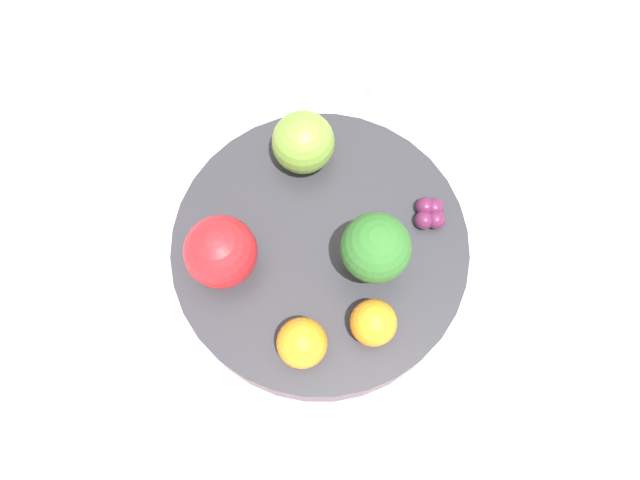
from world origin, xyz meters
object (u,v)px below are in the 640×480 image
apple_green (221,252)px  napkin (376,18)px  bowl (320,252)px  apple_red (303,142)px  broccoli (376,248)px  grape_cluster (430,213)px  orange_back (373,323)px  orange_front (302,343)px

apple_green → napkin: (-0.12, 0.27, -0.07)m
bowl → apple_red: size_ratio=4.69×
broccoli → grape_cluster: size_ratio=2.43×
grape_cluster → napkin: size_ratio=0.20×
orange_back → napkin: 0.32m
grape_cluster → napkin: grape_cluster is taller
apple_green → apple_red: bearing=107.5°
orange_front → grape_cluster: (-0.02, 0.15, -0.01)m
bowl → orange_back: 0.09m
apple_green → grape_cluster: size_ratio=1.94×
orange_back → grape_cluster: size_ratio=1.22×
orange_back → apple_red: bearing=160.7°
apple_red → orange_front: size_ratio=1.36×
apple_green → orange_front: (0.09, 0.01, -0.01)m
broccoli → orange_back: 0.06m
orange_front → orange_back: orange_front is taller
bowl → orange_back: bearing=-9.0°
broccoli → grape_cluster: (-0.00, 0.06, -0.04)m
apple_red → apple_green: 0.11m
apple_red → grape_cluster: size_ratio=1.77×
orange_back → grape_cluster: (-0.04, 0.10, -0.01)m
bowl → broccoli: broccoli is taller
bowl → broccoli: (0.04, 0.02, 0.06)m
orange_front → grape_cluster: orange_front is taller
apple_red → grape_cluster: apple_red is taller
apple_red → broccoli: bearing=-9.9°
bowl → orange_front: 0.09m
broccoli → apple_red: broccoli is taller
apple_red → orange_back: 0.15m
bowl → apple_green: size_ratio=4.28×
apple_red → napkin: size_ratio=0.35×
orange_front → orange_back: 0.05m
bowl → apple_red: 0.09m
broccoli → napkin: (-0.20, 0.18, -0.08)m
broccoli → apple_green: 0.12m
bowl → apple_green: (-0.04, -0.07, 0.05)m
apple_red → orange_back: bearing=-19.3°
broccoli → orange_front: 0.09m
bowl → orange_back: orange_back is taller
orange_back → apple_green: bearing=-153.7°
broccoli → napkin: broccoli is taller
orange_back → grape_cluster: orange_back is taller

